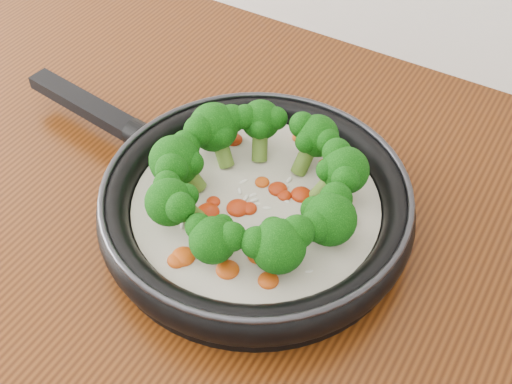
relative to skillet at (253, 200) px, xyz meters
The scene contains 1 object.
skillet is the anchor object (origin of this frame).
Camera 1 is at (0.32, 0.71, 1.45)m, focal length 46.56 mm.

